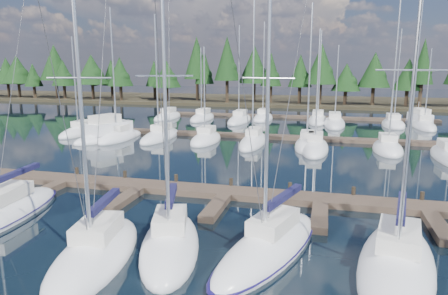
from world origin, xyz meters
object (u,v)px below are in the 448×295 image
(motor_yacht_right, at_px, (419,122))
(front_sailboat_2, at_px, (96,254))
(front_sailboat_3, at_px, (170,244))
(motor_yacht_left, at_px, (109,135))
(front_sailboat_5, at_px, (397,263))
(main_dock, at_px, (225,195))
(front_sailboat_4, at_px, (269,246))
(front_sailboat_1, at_px, (2,214))

(motor_yacht_right, bearing_deg, front_sailboat_2, -115.19)
(front_sailboat_2, height_order, front_sailboat_3, front_sailboat_3)
(motor_yacht_left, relative_size, motor_yacht_right, 1.19)
(front_sailboat_5, bearing_deg, main_dock, 142.25)
(front_sailboat_3, bearing_deg, front_sailboat_5, 3.70)
(front_sailboat_4, relative_size, motor_yacht_right, 1.70)
(front_sailboat_2, relative_size, front_sailboat_4, 1.00)
(main_dock, xyz_separation_m, front_sailboat_3, (-0.66, -7.80, 0.10))
(main_dock, distance_m, motor_yacht_right, 43.33)
(motor_yacht_right, bearing_deg, motor_yacht_left, -150.31)
(main_dock, bearing_deg, motor_yacht_left, 136.78)
(front_sailboat_5, height_order, motor_yacht_left, front_sailboat_5)
(motor_yacht_left, bearing_deg, front_sailboat_1, -73.21)
(motor_yacht_left, xyz_separation_m, motor_yacht_right, (37.69, 21.49, -0.07))
(front_sailboat_3, xyz_separation_m, front_sailboat_5, (9.90, 0.64, -0.02))
(motor_yacht_left, height_order, motor_yacht_right, motor_yacht_left)
(front_sailboat_1, height_order, motor_yacht_right, front_sailboat_1)
(main_dock, height_order, motor_yacht_right, motor_yacht_right)
(front_sailboat_2, relative_size, motor_yacht_left, 1.43)
(main_dock, xyz_separation_m, front_sailboat_4, (3.83, -6.88, 0.08))
(front_sailboat_5, distance_m, motor_yacht_right, 47.05)
(main_dock, height_order, front_sailboat_2, front_sailboat_2)
(front_sailboat_1, distance_m, front_sailboat_4, 15.09)
(main_dock, height_order, front_sailboat_3, front_sailboat_3)
(front_sailboat_4, bearing_deg, motor_yacht_left, 132.61)
(front_sailboat_4, distance_m, front_sailboat_5, 5.42)
(front_sailboat_1, bearing_deg, front_sailboat_4, -1.53)
(front_sailboat_3, relative_size, motor_yacht_left, 1.44)
(main_dock, xyz_separation_m, motor_yacht_right, (19.26, 38.82, 0.25))
(motor_yacht_left, bearing_deg, front_sailboat_5, -41.49)
(main_dock, distance_m, front_sailboat_2, 10.13)
(main_dock, bearing_deg, front_sailboat_3, -94.81)
(front_sailboat_3, bearing_deg, front_sailboat_1, 172.92)
(front_sailboat_3, relative_size, front_sailboat_4, 1.01)
(front_sailboat_4, bearing_deg, front_sailboat_3, -168.49)
(front_sailboat_1, relative_size, motor_yacht_left, 1.48)
(front_sailboat_3, distance_m, motor_yacht_left, 30.77)
(front_sailboat_2, xyz_separation_m, motor_yacht_right, (22.74, 48.33, 0.16))
(front_sailboat_1, height_order, front_sailboat_3, front_sailboat_1)
(front_sailboat_1, xyz_separation_m, front_sailboat_3, (10.59, -1.32, 0.02))
(front_sailboat_2, relative_size, front_sailboat_3, 0.99)
(front_sailboat_5, bearing_deg, front_sailboat_2, -169.49)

